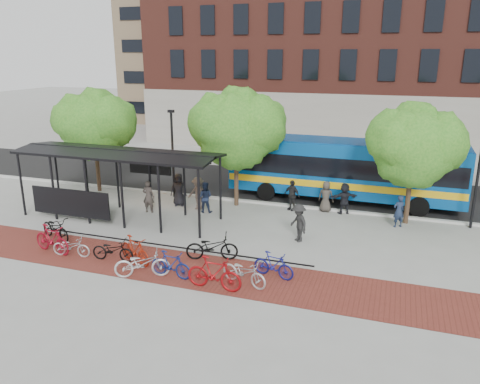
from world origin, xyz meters
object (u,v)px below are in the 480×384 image
(tree_a, at_px, (95,122))
(bike_10, at_px, (244,272))
(pedestrian_7, at_px, (399,211))
(pedestrian_1, at_px, (148,197))
(pedestrian_6, at_px, (326,197))
(bus_shelter, at_px, (116,160))
(bike_0, at_px, (56,228))
(bike_4, at_px, (113,250))
(tree_b, at_px, (238,126))
(pedestrian_3, at_px, (198,193))
(bike_6, at_px, (142,263))
(bike_8, at_px, (212,247))
(pedestrian_9, at_px, (299,223))
(bike_2, at_px, (71,246))
(lamp_post_right, at_px, (478,173))
(pedestrian_4, at_px, (292,195))
(bike_5, at_px, (135,250))
(pedestrian_2, at_px, (205,197))
(tree_c, at_px, (416,143))
(bike_9, at_px, (214,273))
(bike_1, at_px, (52,239))
(bus, at_px, (344,167))
(lamp_post_left, at_px, (173,151))
(pedestrian_5, at_px, (344,198))
(pedestrian_0, at_px, (179,189))
(bike_7, at_px, (171,265))
(bike_11, at_px, (274,265))

(tree_a, bearing_deg, bike_10, -35.80)
(pedestrian_7, bearing_deg, tree_a, -34.18)
(pedestrian_1, xyz_separation_m, pedestrian_6, (8.93, 3.16, -0.04))
(bus_shelter, xyz_separation_m, pedestrian_6, (10.03, 4.28, -2.16))
(bike_0, bearing_deg, bike_4, -87.29)
(tree_b, height_order, pedestrian_3, tree_b)
(bike_6, distance_m, bike_8, 2.99)
(bus_shelter, relative_size, pedestrian_9, 6.07)
(bike_2, xyz_separation_m, bike_6, (3.78, -0.70, 0.11))
(lamp_post_right, height_order, pedestrian_7, lamp_post_right)
(bike_8, height_order, pedestrian_4, pedestrian_4)
(pedestrian_1, bearing_deg, bike_5, 108.79)
(pedestrian_1, bearing_deg, pedestrian_2, -166.25)
(tree_c, relative_size, bike_9, 2.83)
(bus_shelter, relative_size, tree_b, 1.64)
(bike_1, height_order, pedestrian_4, pedestrian_4)
(bus, bearing_deg, lamp_post_left, -164.41)
(bike_5, relative_size, pedestrian_3, 1.03)
(bike_10, bearing_deg, tree_b, 38.37)
(pedestrian_1, height_order, pedestrian_5, pedestrian_1)
(pedestrian_0, bearing_deg, bus_shelter, -144.28)
(bike_10, bearing_deg, tree_a, 72.30)
(pedestrian_9, bearing_deg, bike_9, -63.37)
(bus, relative_size, pedestrian_5, 7.78)
(tree_c, relative_size, pedestrian_7, 3.67)
(bike_4, bearing_deg, bike_6, -120.15)
(bike_4, bearing_deg, pedestrian_7, -59.69)
(bike_0, relative_size, bike_8, 0.95)
(pedestrian_1, height_order, pedestrian_7, pedestrian_1)
(tree_b, distance_m, bike_1, 10.95)
(bike_5, xyz_separation_m, bike_6, (0.91, -0.99, -0.01))
(bike_6, relative_size, pedestrian_0, 1.14)
(bike_2, distance_m, pedestrian_0, 7.81)
(pedestrian_3, xyz_separation_m, pedestrian_6, (6.63, 1.87, -0.07))
(lamp_post_right, bearing_deg, pedestrian_9, -150.27)
(bike_0, xyz_separation_m, pedestrian_0, (3.13, 6.35, 0.38))
(bike_7, bearing_deg, bike_8, -18.18)
(tree_a, xyz_separation_m, bike_0, (2.75, -7.44, -3.70))
(pedestrian_3, xyz_separation_m, pedestrian_5, (7.60, 1.85, -0.07))
(bike_0, xyz_separation_m, bike_1, (0.88, -1.29, 0.08))
(bike_4, xyz_separation_m, bike_8, (3.79, 1.42, 0.09))
(bike_6, distance_m, pedestrian_3, 8.17)
(tree_b, bearing_deg, bike_5, -100.06)
(bus_shelter, distance_m, bike_6, 7.71)
(bike_8, distance_m, pedestrian_7, 9.66)
(pedestrian_6, bearing_deg, tree_b, 8.72)
(bike_0, height_order, bike_8, bike_8)
(tree_a, relative_size, bike_11, 3.67)
(bike_2, distance_m, bike_5, 2.88)
(bus_shelter, xyz_separation_m, tree_b, (5.23, 3.83, 1.46))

